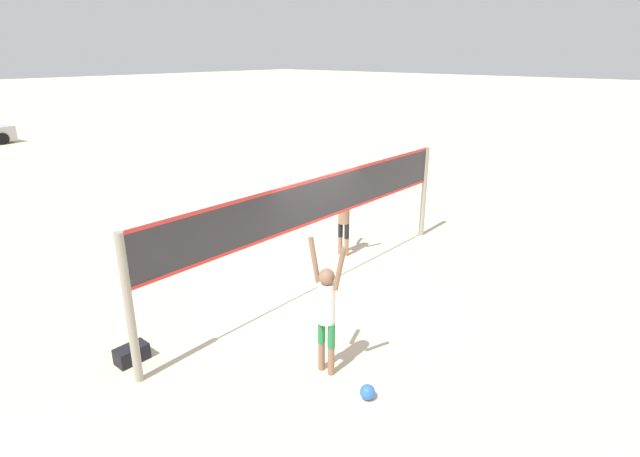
{
  "coord_description": "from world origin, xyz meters",
  "views": [
    {
      "loc": [
        -7.46,
        -6.45,
        4.87
      ],
      "look_at": [
        0.0,
        0.0,
        1.36
      ],
      "focal_mm": 28.0,
      "sensor_mm": 36.0,
      "label": 1
    }
  ],
  "objects_px": {
    "volleyball_net": "(320,210)",
    "gear_bag": "(132,354)",
    "volleyball": "(368,392)",
    "player_spiker": "(327,306)",
    "player_blocker": "(344,214)"
  },
  "relations": [
    {
      "from": "player_spiker",
      "to": "player_blocker",
      "type": "bearing_deg",
      "value": -54.87
    },
    {
      "from": "volleyball_net",
      "to": "volleyball",
      "type": "relative_size",
      "value": 38.1
    },
    {
      "from": "player_spiker",
      "to": "volleyball",
      "type": "height_order",
      "value": "player_spiker"
    },
    {
      "from": "volleyball_net",
      "to": "gear_bag",
      "type": "height_order",
      "value": "volleyball_net"
    },
    {
      "from": "volleyball_net",
      "to": "volleyball",
      "type": "height_order",
      "value": "volleyball_net"
    },
    {
      "from": "player_blocker",
      "to": "gear_bag",
      "type": "height_order",
      "value": "player_blocker"
    },
    {
      "from": "volleyball_net",
      "to": "gear_bag",
      "type": "relative_size",
      "value": 16.88
    },
    {
      "from": "player_spiker",
      "to": "volleyball",
      "type": "distance_m",
      "value": 1.4
    },
    {
      "from": "gear_bag",
      "to": "volleyball",
      "type": "bearing_deg",
      "value": -63.15
    },
    {
      "from": "volleyball_net",
      "to": "volleyball",
      "type": "distance_m",
      "value": 4.13
    },
    {
      "from": "player_spiker",
      "to": "volleyball",
      "type": "xyz_separation_m",
      "value": [
        -0.11,
        -0.89,
        -1.07
      ]
    },
    {
      "from": "volleyball",
      "to": "player_spiker",
      "type": "bearing_deg",
      "value": 82.85
    },
    {
      "from": "player_blocker",
      "to": "volleyball_net",
      "type": "bearing_deg",
      "value": -66.95
    },
    {
      "from": "player_blocker",
      "to": "player_spiker",
      "type": "bearing_deg",
      "value": -54.87
    },
    {
      "from": "volleyball_net",
      "to": "player_blocker",
      "type": "xyz_separation_m",
      "value": [
        1.78,
        0.76,
        -0.67
      ]
    }
  ]
}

